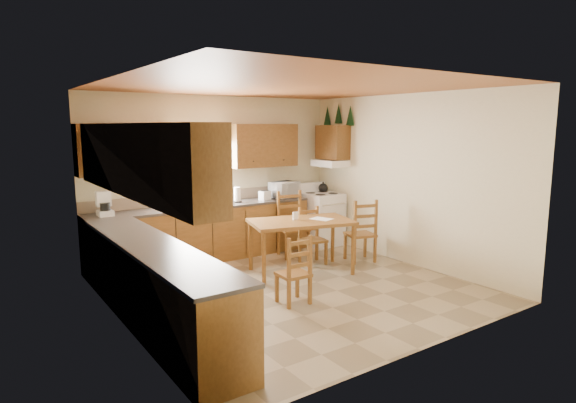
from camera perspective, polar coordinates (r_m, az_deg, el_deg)
floor at (r=6.70m, az=0.41°, el=-10.21°), size 4.50×4.50×0.00m
ceiling at (r=6.35m, az=0.44°, el=13.47°), size 4.50×4.50×0.00m
wall_left at (r=5.43m, az=-19.40°, el=-0.58°), size 4.50×4.50×0.00m
wall_right at (r=7.89m, az=13.93°, el=2.51°), size 4.50×4.50×0.00m
wall_back at (r=8.32m, az=-8.54°, el=3.00°), size 4.50×4.50×0.00m
wall_front at (r=4.75m, az=16.25°, el=-1.74°), size 4.50×4.50×0.00m
lower_cab_back at (r=8.04m, az=-9.84°, el=-3.82°), size 3.75×0.60×0.88m
lower_cab_left at (r=5.59m, az=-15.48°, el=-9.75°), size 0.60×3.60×0.88m
counter_back at (r=7.95m, az=-9.93°, el=-0.59°), size 3.75×0.63×0.04m
counter_left at (r=5.46m, az=-15.68°, el=-5.17°), size 0.63×3.60×0.04m
backsplash at (r=8.19m, az=-10.81°, el=0.45°), size 3.75×0.01×0.18m
upper_cab_back_left at (r=7.57m, az=-18.69°, el=5.88°), size 1.41×0.33×0.75m
upper_cab_back_right at (r=8.55m, az=-2.90°, el=6.64°), size 1.25×0.33×0.75m
upper_cab_left at (r=5.27m, az=-17.51°, el=4.78°), size 0.33×3.60×0.75m
upper_cab_stove at (r=8.91m, az=5.31°, el=7.00°), size 0.33×0.62×0.62m
range_hood at (r=8.90m, az=5.03°, el=4.55°), size 0.44×0.62×0.12m
window_frame at (r=8.14m, az=-10.38°, el=4.24°), size 1.13×0.02×1.18m
window_pane at (r=8.14m, az=-10.36°, el=4.24°), size 1.05×0.01×1.10m
window_valance at (r=8.09m, az=-10.39°, el=7.76°), size 1.19×0.01×0.24m
sink_basin at (r=7.97m, az=-9.45°, el=-0.25°), size 0.75×0.45×0.04m
pine_decal_a at (r=8.75m, az=7.38°, el=10.07°), size 0.22×0.22×0.36m
pine_decal_b at (r=8.99m, az=6.00°, el=10.32°), size 0.22×0.22×0.36m
pine_decal_c at (r=9.24m, az=4.69°, el=10.06°), size 0.22×0.22×0.36m
stove at (r=8.99m, az=3.99°, el=-2.13°), size 0.65×0.67×0.95m
coffeemaker at (r=7.38m, az=-20.90°, el=-0.35°), size 0.26×0.28×0.33m
paper_towel at (r=8.16m, az=-6.03°, el=0.81°), size 0.11×0.11×0.26m
toaster at (r=8.38m, az=-2.77°, el=0.73°), size 0.23×0.18×0.16m
microwave at (r=8.67m, az=-0.45°, el=1.42°), size 0.55×0.45×0.28m
dining_table at (r=7.28m, az=1.54°, el=-5.34°), size 1.67×1.23×0.80m
chair_near_left at (r=6.04m, az=0.63°, el=-8.04°), size 0.38×0.37×0.87m
chair_near_right at (r=7.95m, az=8.56°, el=-3.39°), size 0.53×0.51×1.02m
chair_far_left at (r=7.73m, az=2.96°, el=-4.14°), size 0.43×0.41×0.90m
chair_far_right at (r=8.14m, az=0.64°, el=-2.76°), size 0.55×0.53×1.09m
table_paper at (r=7.31m, az=3.99°, el=-2.07°), size 0.32×0.37×0.00m
table_card at (r=7.23m, az=0.88°, el=-1.71°), size 0.09×0.02×0.12m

